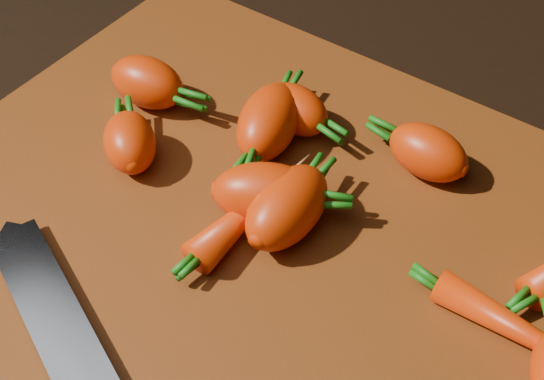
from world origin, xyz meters
The scene contains 13 objects.
ground centered at (0.00, 0.00, -0.01)m, with size 2.00×2.00×0.01m, color black.
cutting_board centered at (0.00, 0.00, 0.01)m, with size 0.50×0.40×0.01m, color #873B10.
carrot_0 centered at (-0.15, 0.05, 0.03)m, with size 0.06×0.04×0.04m, color red.
carrot_1 centered at (-0.11, -0.01, 0.03)m, with size 0.06×0.04×0.04m, color red.
carrot_2 centered at (-0.04, 0.06, 0.03)m, with size 0.08×0.04×0.04m, color red.
carrot_3 centered at (0.02, 0.00, 0.03)m, with size 0.08×0.05×0.05m, color red.
carrot_4 centered at (0.07, 0.11, 0.03)m, with size 0.06×0.04×0.04m, color red.
carrot_5 centered at (-0.03, 0.09, 0.03)m, with size 0.06×0.04×0.04m, color red.
carrot_8 centered at (0.20, 0.01, 0.02)m, with size 0.13×0.02×0.02m, color red.
carrot_9 centered at (0.00, -0.02, 0.03)m, with size 0.10×0.03×0.03m, color red.
carrot_10 centered at (0.00, 0.00, 0.03)m, with size 0.08×0.04×0.04m, color red.
carrot_11 centered at (-0.04, 0.08, 0.03)m, with size 0.06×0.04×0.04m, color red.
knife centered at (-0.03, -0.16, 0.02)m, with size 0.29×0.15×0.02m.
Camera 1 is at (0.21, -0.28, 0.42)m, focal length 50.00 mm.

